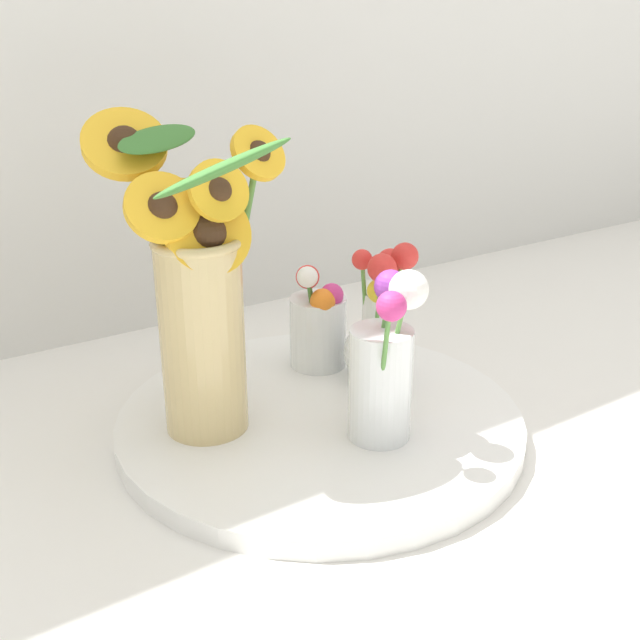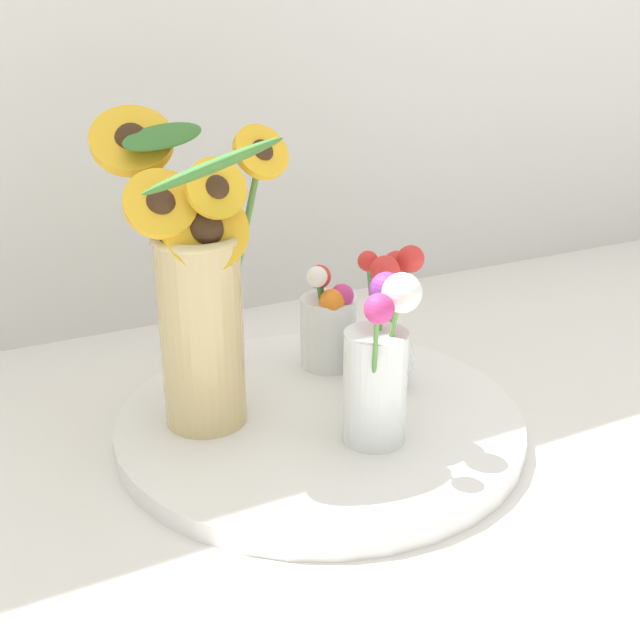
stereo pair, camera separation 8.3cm
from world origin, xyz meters
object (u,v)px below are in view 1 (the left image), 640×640
object	(u,v)px
mason_jar_sunflowers	(197,293)
vase_bulb_right	(378,333)
serving_tray	(320,420)
vase_small_center	(384,368)
vase_small_back	(318,324)

from	to	relation	value
mason_jar_sunflowers	vase_bulb_right	bearing A→B (deg)	-5.61
serving_tray	vase_bulb_right	bearing A→B (deg)	12.93
vase_small_center	serving_tray	bearing A→B (deg)	107.10
vase_small_back	vase_small_center	bearing A→B (deg)	-102.34
mason_jar_sunflowers	vase_bulb_right	size ratio (longest dim) A/B	1.85
serving_tray	vase_bulb_right	world-z (taller)	vase_bulb_right
vase_bulb_right	mason_jar_sunflowers	bearing A→B (deg)	174.39
serving_tray	vase_small_center	bearing A→B (deg)	-72.90
mason_jar_sunflowers	vase_small_center	bearing A→B (deg)	-40.46
vase_small_center	vase_small_back	distance (m)	0.20
serving_tray	vase_small_center	world-z (taller)	vase_small_center
serving_tray	vase_small_back	world-z (taller)	vase_small_back
serving_tray	mason_jar_sunflowers	xyz separation A→B (m)	(-0.12, 0.04, 0.17)
serving_tray	vase_small_back	bearing A→B (deg)	58.07
mason_jar_sunflowers	vase_small_center	size ratio (longest dim) A/B	1.78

